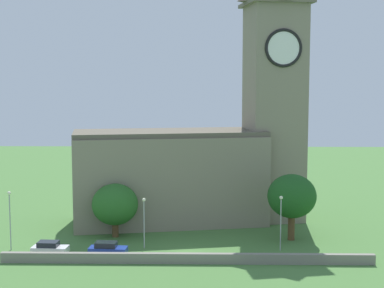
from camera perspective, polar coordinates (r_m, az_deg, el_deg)
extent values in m
plane|color=#477538|center=(85.81, -0.17, -7.90)|extent=(200.00, 200.00, 0.00)
cube|color=gray|center=(85.92, -2.20, -3.46)|extent=(29.17, 15.47, 12.98)
cube|color=#5C5547|center=(85.03, -2.22, 1.09)|extent=(29.02, 14.63, 0.70)
cube|color=gray|center=(88.18, 8.04, 2.93)|extent=(9.19, 9.19, 31.93)
cube|color=#675F4F|center=(88.73, 8.21, 13.44)|extent=(10.66, 10.66, 0.50)
cylinder|color=white|center=(84.33, 8.96, 9.28)|extent=(4.99, 1.03, 5.05)
torus|color=black|center=(84.33, 8.96, 9.28)|extent=(5.50, 1.44, 5.51)
cylinder|color=white|center=(89.42, 10.62, 9.07)|extent=(1.03, 4.99, 5.05)
torus|color=black|center=(89.42, 10.62, 9.07)|extent=(1.44, 5.50, 5.51)
cube|color=gray|center=(68.24, -0.51, -11.14)|extent=(43.12, 0.70, 1.19)
cube|color=silver|center=(73.27, -13.73, -10.01)|extent=(4.40, 2.13, 0.77)
cube|color=#1E232B|center=(73.15, -13.91, -9.48)|extent=(2.50, 1.79, 0.61)
cylinder|color=black|center=(73.80, -12.40, -10.17)|extent=(0.64, 0.37, 0.62)
cylinder|color=black|center=(72.09, -12.84, -10.58)|extent=(0.64, 0.37, 0.62)
cylinder|color=black|center=(74.69, -14.58, -10.03)|extent=(0.64, 0.37, 0.62)
cylinder|color=black|center=(73.00, -15.06, -10.43)|extent=(0.64, 0.37, 0.62)
cube|color=#233D9E|center=(71.52, -8.23, -10.28)|extent=(4.65, 2.11, 0.80)
cube|color=#1E232B|center=(71.37, -8.42, -9.72)|extent=(2.65, 1.75, 0.64)
cylinder|color=black|center=(72.13, -6.84, -10.45)|extent=(0.66, 0.37, 0.64)
cylinder|color=black|center=(70.47, -7.15, -10.86)|extent=(0.66, 0.37, 0.64)
cylinder|color=black|center=(72.83, -9.25, -10.32)|extent=(0.66, 0.37, 0.64)
cylinder|color=black|center=(71.18, -9.62, -10.72)|extent=(0.66, 0.37, 0.64)
cylinder|color=#9EA0A5|center=(75.98, -17.40, -7.36)|extent=(0.14, 0.14, 6.98)
sphere|color=#F4EFCC|center=(75.20, -17.49, -4.61)|extent=(0.44, 0.44, 0.44)
cylinder|color=#9EA0A5|center=(73.70, -4.71, -7.91)|extent=(0.14, 0.14, 5.97)
sphere|color=#F4EFCC|center=(72.98, -4.74, -5.47)|extent=(0.44, 0.44, 0.44)
cylinder|color=#9EA0A5|center=(73.30, 8.68, -7.85)|extent=(0.14, 0.14, 6.44)
sphere|color=#F4EFCC|center=(72.54, 8.73, -5.22)|extent=(0.44, 0.44, 0.44)
cylinder|color=brown|center=(79.82, -7.52, -8.26)|extent=(0.87, 0.87, 2.13)
ellipsoid|color=#286023|center=(79.04, -7.55, -5.88)|extent=(6.19, 6.19, 5.57)
cylinder|color=brown|center=(78.61, 9.70, -8.02)|extent=(0.90, 0.90, 3.47)
ellipsoid|color=#1E511E|center=(77.70, 9.76, -5.05)|extent=(6.42, 6.42, 5.78)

